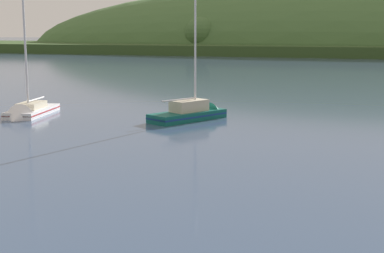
{
  "coord_description": "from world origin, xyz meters",
  "views": [
    {
      "loc": [
        20.71,
        2.12,
        8.02
      ],
      "look_at": [
        5.63,
        36.16,
        1.65
      ],
      "focal_mm": 51.62,
      "sensor_mm": 36.0,
      "label": 1
    }
  ],
  "objects": [
    {
      "name": "far_shoreline_hill",
      "position": [
        -5.56,
        240.06,
        0.11
      ],
      "size": [
        406.78,
        135.89,
        59.45
      ],
      "rotation": [
        0.0,
        0.0,
        0.06
      ],
      "color": "#314A21",
      "rests_on": "ground"
    },
    {
      "name": "sailboat_near_mooring",
      "position": [
        0.34,
        48.87,
        0.36
      ],
      "size": [
        5.72,
        9.08,
        12.99
      ],
      "rotation": [
        0.0,
        0.0,
        1.18
      ],
      "color": "#0F564C",
      "rests_on": "ground"
    },
    {
      "name": "sailboat_outer_reach",
      "position": [
        -15.09,
        43.79,
        0.2
      ],
      "size": [
        5.2,
        8.89,
        13.66
      ],
      "rotation": [
        0.0,
        0.0,
        5.01
      ],
      "color": "white",
      "rests_on": "ground"
    }
  ]
}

